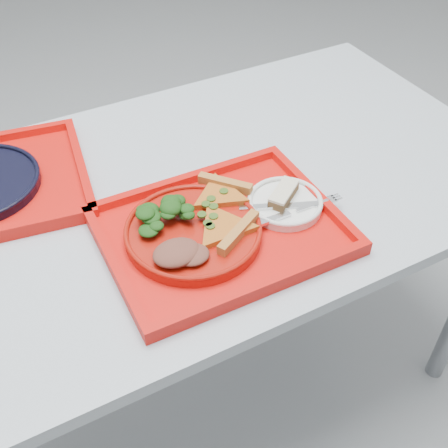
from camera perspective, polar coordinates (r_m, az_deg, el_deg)
The scene contains 12 objects.
ground at distance 1.76m, azimuth -4.71°, elevation -16.22°, with size 10.00×10.00×0.00m, color #919499.
table at distance 1.23m, azimuth -6.47°, elevation 0.10°, with size 1.60×0.80×0.75m.
tray_main at distance 1.09m, azimuth -0.28°, elevation -0.88°, with size 0.45×0.35×0.01m, color red.
dinner_plate at distance 1.07m, azimuth -3.14°, elevation -0.94°, with size 0.26×0.26×0.02m, color #A3150A.
side_plate at distance 1.14m, azimuth 6.19°, elevation 1.99°, with size 0.15×0.15×0.01m, color white.
pizza_slice_a at distance 1.05m, azimuth -0.10°, elevation -0.14°, with size 0.14×0.12×0.02m, color orange, non-canonical shape.
pizza_slice_b at distance 1.12m, azimuth -0.47°, elevation 3.15°, with size 0.13×0.11×0.02m, color orange, non-canonical shape.
salad_heap at distance 1.07m, azimuth -6.15°, elevation 1.50°, with size 0.10×0.09×0.05m, color black.
meat_portion at distance 1.00m, azimuth -4.86°, elevation -2.93°, with size 0.09×0.07×0.03m, color brown.
dessert_bar at distance 1.13m, azimuth 6.07°, elevation 3.06°, with size 0.09×0.08×0.02m.
knife at distance 1.12m, azimuth 6.26°, elevation 1.88°, with size 0.18×0.02×0.01m, color silver.
fork at distance 1.11m, azimuth 7.31°, elevation 1.33°, with size 0.18×0.02×0.01m, color silver.
Camera 1 is at (-0.30, -0.86, 1.51)m, focal length 45.00 mm.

